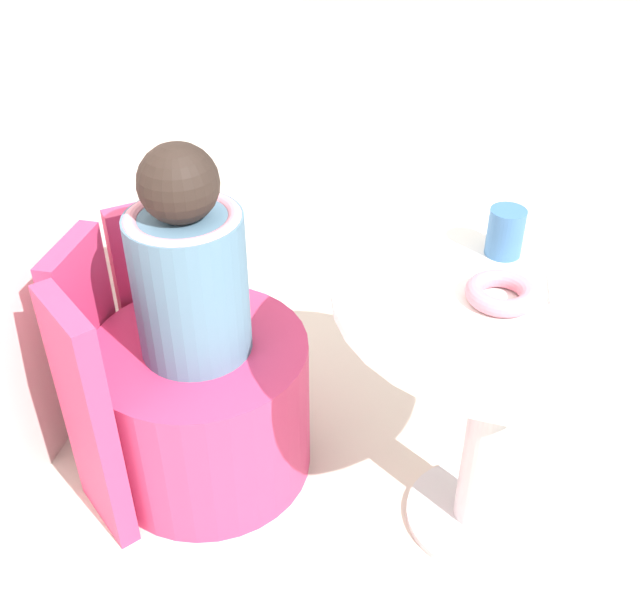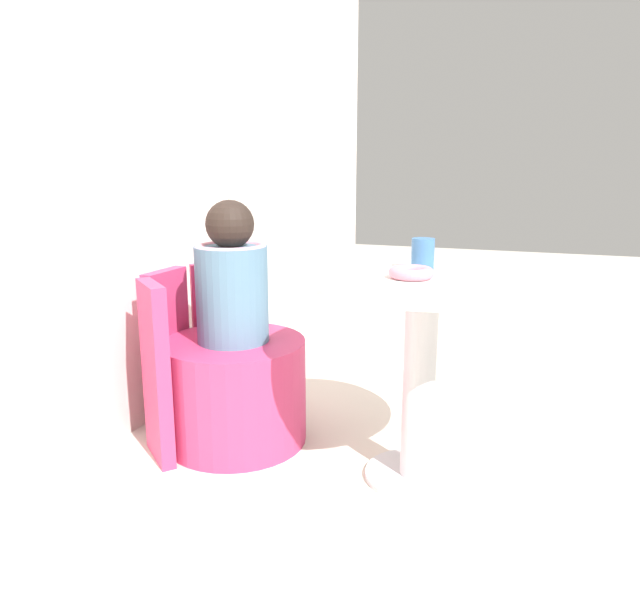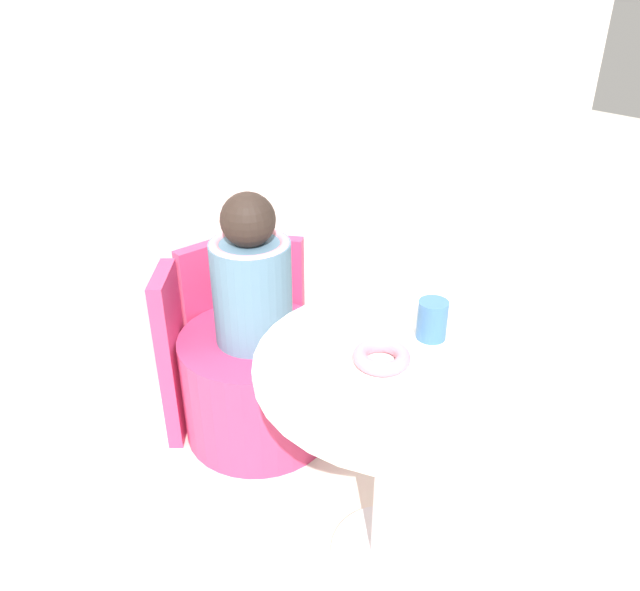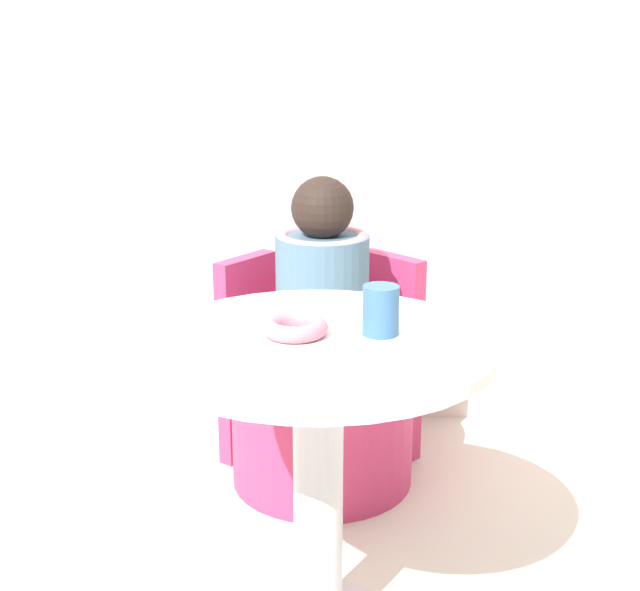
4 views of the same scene
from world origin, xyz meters
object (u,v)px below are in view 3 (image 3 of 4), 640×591
(tub_chair, at_px, (258,384))
(child_figure, at_px, (251,277))
(cup, at_px, (432,320))
(round_table, at_px, (399,420))
(donut, at_px, (382,357))

(tub_chair, relative_size, child_figure, 1.03)
(cup, bearing_deg, child_figure, 97.25)
(tub_chair, bearing_deg, round_table, -93.59)
(tub_chair, distance_m, donut, 0.85)
(tub_chair, xyz_separation_m, child_figure, (0.00, 0.00, 0.43))
(round_table, xyz_separation_m, cup, (0.13, 0.03, 0.23))
(child_figure, bearing_deg, round_table, -93.59)
(round_table, bearing_deg, child_figure, 86.41)
(round_table, height_order, cup, cup)
(tub_chair, relative_size, donut, 3.87)
(child_figure, bearing_deg, cup, -82.75)
(child_figure, height_order, cup, child_figure)
(donut, bearing_deg, round_table, -31.86)
(donut, bearing_deg, tub_chair, 82.31)
(tub_chair, distance_m, child_figure, 0.43)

